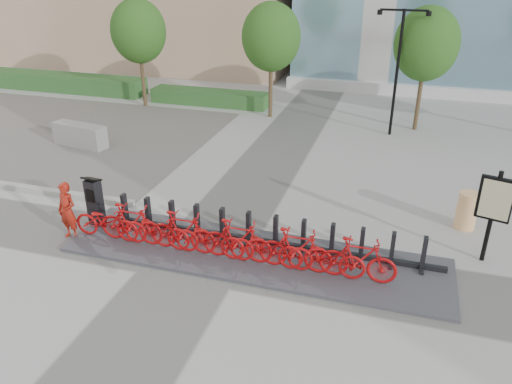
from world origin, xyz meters
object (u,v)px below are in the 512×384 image
(kiosk, at_px, (95,201))
(bike_0, at_px, (107,221))
(worker_red, at_px, (67,211))
(jersey_barrier, at_px, (80,135))
(map_sign, at_px, (495,203))
(construction_barrel, at_px, (467,211))

(kiosk, bearing_deg, bike_0, -33.30)
(worker_red, height_order, jersey_barrier, worker_red)
(kiosk, height_order, map_sign, map_sign)
(map_sign, bearing_deg, jersey_barrier, 179.47)
(worker_red, relative_size, construction_barrel, 1.51)
(bike_0, distance_m, worker_red, 1.06)
(bike_0, relative_size, jersey_barrier, 0.79)
(bike_0, height_order, kiosk, kiosk)
(kiosk, xyz_separation_m, map_sign, (10.07, 1.25, 0.81))
(construction_barrel, bearing_deg, jersey_barrier, 169.56)
(worker_red, height_order, map_sign, map_sign)
(construction_barrel, bearing_deg, bike_0, -159.07)
(bike_0, bearing_deg, construction_barrel, -69.07)
(bike_0, xyz_separation_m, kiosk, (-0.72, 0.60, 0.20))
(jersey_barrier, bearing_deg, bike_0, -40.65)
(bike_0, height_order, jersey_barrier, bike_0)
(kiosk, bearing_deg, jersey_barrier, 134.94)
(worker_red, bearing_deg, kiosk, 79.41)
(map_sign, bearing_deg, construction_barrel, 116.97)
(kiosk, xyz_separation_m, construction_barrel, (9.76, 2.85, -0.24))
(kiosk, bearing_deg, construction_barrel, 23.06)
(bike_0, height_order, worker_red, worker_red)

